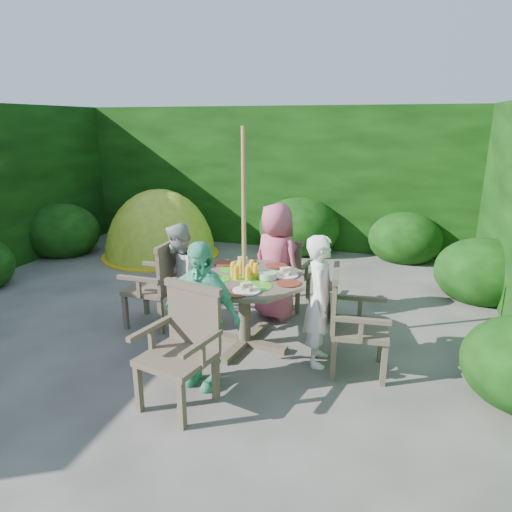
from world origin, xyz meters
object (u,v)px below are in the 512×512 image
(dome_tent, at_px, (161,255))
(parasol_pole, at_px, (244,243))
(garden_chair_front, at_px, (183,345))
(garden_chair_back, at_px, (286,272))
(garden_chair_left, at_px, (158,283))
(garden_chair_right, at_px, (351,320))
(child_left, at_px, (179,279))
(child_front, at_px, (201,315))
(child_back, at_px, (276,262))
(patio_table, at_px, (245,288))
(child_right, at_px, (321,301))

(dome_tent, bearing_deg, parasol_pole, -39.96)
(garden_chair_front, bearing_deg, garden_chair_back, 94.57)
(garden_chair_left, relative_size, dome_tent, 0.41)
(parasol_pole, bearing_deg, garden_chair_right, -10.16)
(child_left, bearing_deg, child_front, 25.94)
(child_left, relative_size, child_back, 0.89)
(parasol_pole, bearing_deg, patio_table, 3.74)
(garden_chair_right, bearing_deg, child_front, 110.77)
(parasol_pole, distance_m, child_left, 0.94)
(patio_table, xyz_separation_m, child_front, (-0.13, -0.79, 0.02))
(garden_chair_front, xyz_separation_m, dome_tent, (-2.29, 3.82, -0.50))
(garden_chair_right, distance_m, child_front, 1.36)
(garden_chair_front, xyz_separation_m, child_front, (0.04, 0.29, 0.15))
(child_back, bearing_deg, garden_chair_back, -71.60)
(child_right, bearing_deg, child_left, 76.40)
(garden_chair_left, distance_m, garden_chair_back, 1.55)
(parasol_pole, height_order, garden_chair_front, parasol_pole)
(parasol_pole, height_order, child_left, parasol_pole)
(child_back, relative_size, dome_tent, 0.60)
(garden_chair_left, bearing_deg, parasol_pole, 80.59)
(garden_chair_right, relative_size, garden_chair_front, 0.99)
(parasol_pole, distance_m, garden_chair_back, 1.27)
(patio_table, distance_m, parasol_pole, 0.47)
(garden_chair_front, bearing_deg, garden_chair_right, 48.99)
(garden_chair_back, xyz_separation_m, dome_tent, (-2.63, 1.65, -0.46))
(child_right, height_order, child_front, child_front)
(child_left, bearing_deg, garden_chair_front, 17.28)
(child_right, distance_m, child_back, 1.13)
(garden_chair_left, bearing_deg, child_right, 80.87)
(parasol_pole, height_order, dome_tent, parasol_pole)
(garden_chair_right, height_order, child_left, child_left)
(parasol_pole, relative_size, garden_chair_front, 2.33)
(patio_table, distance_m, child_left, 0.80)
(garden_chair_left, distance_m, child_right, 1.90)
(garden_chair_right, xyz_separation_m, dome_tent, (-3.53, 2.93, -0.50))
(garden_chair_right, distance_m, child_left, 1.90)
(parasol_pole, xyz_separation_m, child_front, (-0.13, -0.79, -0.45))
(parasol_pole, bearing_deg, garden_chair_left, 170.26)
(parasol_pole, xyz_separation_m, child_left, (-0.79, 0.13, -0.50))
(garden_chair_front, bearing_deg, child_left, 130.79)
(child_left, distance_m, dome_tent, 3.16)
(patio_table, distance_m, dome_tent, 3.73)
(child_front, bearing_deg, child_right, 49.23)
(garden_chair_right, distance_m, garden_chair_front, 1.53)
(garden_chair_left, bearing_deg, dome_tent, -151.44)
(child_right, xyz_separation_m, dome_tent, (-3.24, 2.86, -0.63))
(garden_chair_front, bearing_deg, dome_tent, 134.40)
(garden_chair_left, xyz_separation_m, garden_chair_front, (0.91, -1.27, -0.00))
(garden_chair_front, bearing_deg, patio_table, 94.56)
(parasol_pole, distance_m, dome_tent, 3.84)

